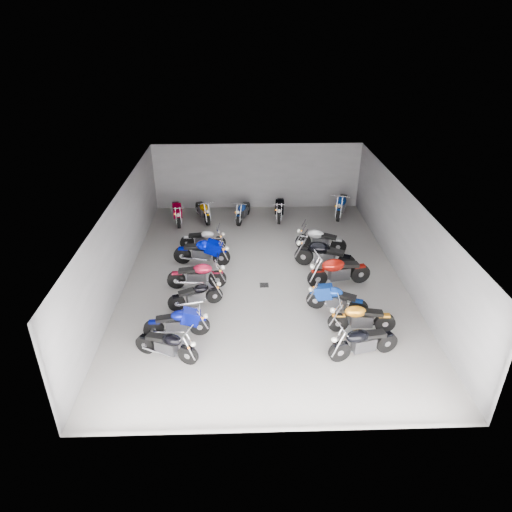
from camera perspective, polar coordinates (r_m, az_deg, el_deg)
The scene contains 23 objects.
ground at distance 16.80m, azimuth 0.95°, elevation -2.77°, with size 14.00×14.00×0.00m, color gray.
wall_back at distance 22.54m, azimuth 0.15°, elevation 9.92°, with size 10.00×0.10×3.20m, color slate.
wall_left at distance 16.58m, azimuth -16.55°, elevation 1.82°, with size 0.10×14.00×3.20m, color slate.
wall_right at distance 17.01m, azimuth 18.07°, elevation 2.27°, with size 0.10×14.00×3.20m, color slate.
ceiling at distance 15.40m, azimuth 1.04°, elevation 7.58°, with size 10.00×14.00×0.04m, color black.
drain_grate at distance 16.37m, azimuth 1.03°, elevation -3.65°, with size 0.32×0.32×0.01m, color black.
motorcycle_left_a at distance 13.13m, azimuth -11.08°, elevation -10.84°, with size 1.85×0.85×0.86m.
motorcycle_left_b at distance 13.89m, azimuth -9.81°, elevation -8.24°, with size 1.98×0.42×0.87m.
motorcycle_left_c at distance 15.14m, azimuth -7.50°, elevation -4.83°, with size 1.79×0.71×0.81m.
motorcycle_left_d at distance 16.13m, azimuth -7.33°, elevation -2.37°, with size 2.09×0.41×0.92m.
motorcycle_left_e at distance 17.59m, azimuth -6.71°, elevation 0.51°, with size 2.21×0.53×0.97m.
motorcycle_left_f at distance 18.76m, azimuth -6.60°, elevation 2.09°, with size 1.89×0.40×0.83m.
motorcycle_right_a at distance 13.28m, azimuth 13.23°, elevation -10.41°, with size 2.07×0.66×0.92m.
motorcycle_right_b at distance 14.23m, azimuth 12.99°, elevation -7.54°, with size 2.05×0.42×0.90m.
motorcycle_right_c at distance 14.95m, azimuth 9.99°, elevation -5.35°, with size 1.91×0.87×0.88m.
motorcycle_right_d at distance 16.38m, azimuth 10.27°, elevation -1.87°, with size 2.31×0.62×1.02m.
motorcycle_right_e at distance 17.35m, azimuth 8.52°, elevation 0.12°, with size 2.23×1.12×1.04m.
motorcycle_right_f at distance 18.67m, azimuth 8.02°, elevation 2.02°, with size 2.02×0.82×0.92m.
motorcycle_back_a at distance 21.50m, azimuth -9.87°, elevation 5.50°, with size 0.61×2.13×0.94m.
motorcycle_back_b at distance 21.56m, azimuth -6.66°, elevation 5.69°, with size 0.84×1.90×0.87m.
motorcycle_back_c at distance 21.39m, azimuth -1.63°, elevation 5.68°, with size 0.68×1.93×0.87m.
motorcycle_back_d at distance 21.65m, azimuth 3.00°, elevation 6.06°, with size 0.50×2.15×0.95m.
motorcycle_back_f at distance 22.28m, azimuth 10.63°, elevation 6.34°, with size 0.90×2.22×1.01m.
Camera 1 is at (-0.73, -14.42, 8.59)m, focal length 32.00 mm.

